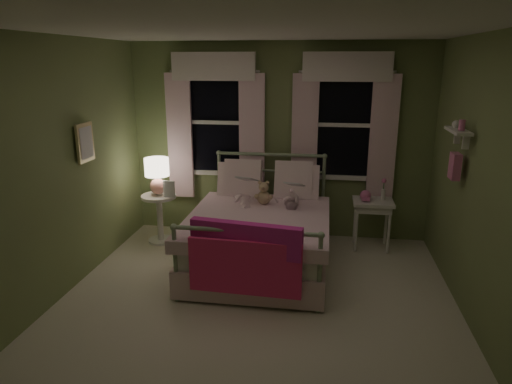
% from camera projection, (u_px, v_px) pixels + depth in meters
% --- Properties ---
extents(room_shell, '(4.20, 4.20, 4.20)m').
position_uv_depth(room_shell, '(254.00, 181.00, 4.13)').
color(room_shell, silver).
rests_on(room_shell, ground).
extents(bed, '(1.58, 2.04, 1.18)m').
position_uv_depth(bed, '(261.00, 234.00, 5.38)').
color(bed, white).
rests_on(bed, ground).
extents(pink_throw, '(1.10, 0.25, 0.71)m').
position_uv_depth(pink_throw, '(245.00, 251.00, 4.34)').
color(pink_throw, '#D12892').
rests_on(pink_throw, bed).
extents(child_left, '(0.30, 0.24, 0.74)m').
position_uv_depth(child_left, '(243.00, 179.00, 5.67)').
color(child_left, '#F7D1DD').
rests_on(child_left, bed).
extents(child_right, '(0.37, 0.31, 0.68)m').
position_uv_depth(child_right, '(288.00, 183.00, 5.59)').
color(child_right, '#F7D1DD').
rests_on(child_right, bed).
extents(book_left, '(0.22, 0.16, 0.26)m').
position_uv_depth(book_left, '(239.00, 182.00, 5.42)').
color(book_left, beige).
rests_on(book_left, child_left).
extents(book_right, '(0.22, 0.15, 0.26)m').
position_uv_depth(book_right, '(286.00, 187.00, 5.35)').
color(book_right, beige).
rests_on(book_right, child_right).
extents(teddy_bear, '(0.22, 0.18, 0.30)m').
position_uv_depth(teddy_bear, '(264.00, 195.00, 5.52)').
color(teddy_bear, tan).
rests_on(teddy_bear, bed).
extents(nightstand_left, '(0.46, 0.46, 0.65)m').
position_uv_depth(nightstand_left, '(160.00, 212.00, 6.06)').
color(nightstand_left, white).
rests_on(nightstand_left, ground).
extents(table_lamp, '(0.32, 0.32, 0.48)m').
position_uv_depth(table_lamp, '(157.00, 173.00, 5.91)').
color(table_lamp, '#E69688').
rests_on(table_lamp, nightstand_left).
extents(book_nightstand, '(0.19, 0.24, 0.02)m').
position_uv_depth(book_nightstand, '(164.00, 197.00, 5.90)').
color(book_nightstand, beige).
rests_on(book_nightstand, nightstand_left).
extents(nightstand_right, '(0.50, 0.40, 0.64)m').
position_uv_depth(nightstand_right, '(373.00, 208.00, 5.79)').
color(nightstand_right, white).
rests_on(nightstand_right, ground).
extents(pink_toy, '(0.14, 0.19, 0.14)m').
position_uv_depth(pink_toy, '(366.00, 196.00, 5.76)').
color(pink_toy, pink).
rests_on(pink_toy, nightstand_right).
extents(bud_vase, '(0.06, 0.06, 0.28)m').
position_uv_depth(bud_vase, '(383.00, 189.00, 5.76)').
color(bud_vase, white).
rests_on(bud_vase, nightstand_right).
extents(window_left, '(1.34, 0.13, 1.96)m').
position_uv_depth(window_left, '(215.00, 117.00, 6.09)').
color(window_left, black).
rests_on(window_left, room_shell).
extents(window_right, '(1.34, 0.13, 1.96)m').
position_uv_depth(window_right, '(344.00, 120.00, 5.84)').
color(window_right, black).
rests_on(window_right, room_shell).
extents(wall_shelf, '(0.15, 0.50, 0.60)m').
position_uv_depth(wall_shelf, '(457.00, 149.00, 4.45)').
color(wall_shelf, white).
rests_on(wall_shelf, room_shell).
extents(framed_picture, '(0.03, 0.32, 0.42)m').
position_uv_depth(framed_picture, '(85.00, 143.00, 4.93)').
color(framed_picture, beige).
rests_on(framed_picture, room_shell).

